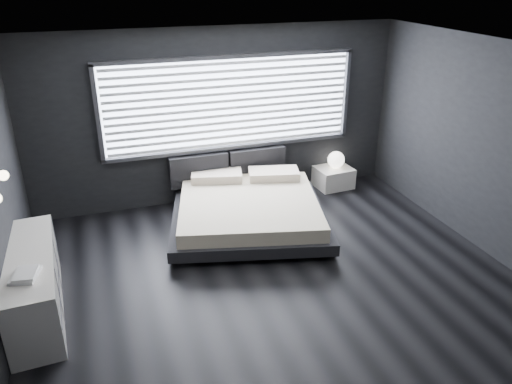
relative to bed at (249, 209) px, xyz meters
name	(u,v)px	position (x,y,z in m)	size (l,w,h in m)	color
room	(280,181)	(-0.13, -1.59, 1.13)	(6.04, 6.00, 2.80)	black
window	(231,104)	(0.07, 1.10, 1.34)	(4.14, 0.09, 1.52)	white
headboard	(229,167)	(-0.01, 1.05, 0.30)	(1.96, 0.16, 0.52)	black
sconce_far	(3,175)	(-3.02, -0.94, 1.33)	(0.18, 0.11, 0.11)	silver
bed	(249,209)	(0.00, 0.00, 0.00)	(2.72, 2.64, 0.59)	black
nightstand	(333,177)	(1.88, 0.91, -0.09)	(0.61, 0.51, 0.36)	silver
orb_lamp	(336,160)	(1.91, 0.92, 0.23)	(0.30, 0.30, 0.30)	white
dresser	(34,284)	(-2.91, -1.20, 0.10)	(0.64, 1.90, 0.75)	silver
book_stack	(25,275)	(-2.89, -1.65, 0.51)	(0.31, 0.37, 0.07)	white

